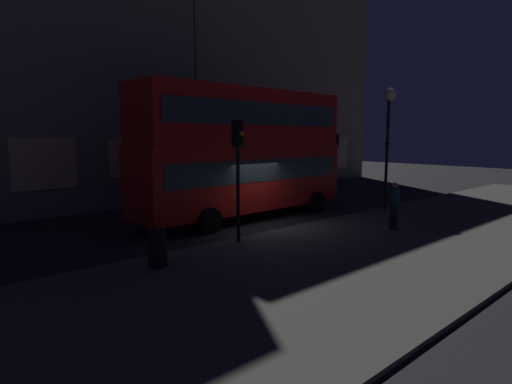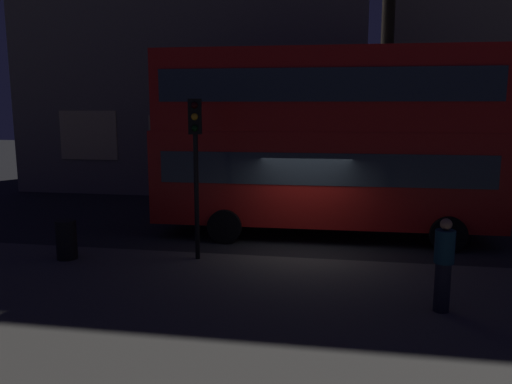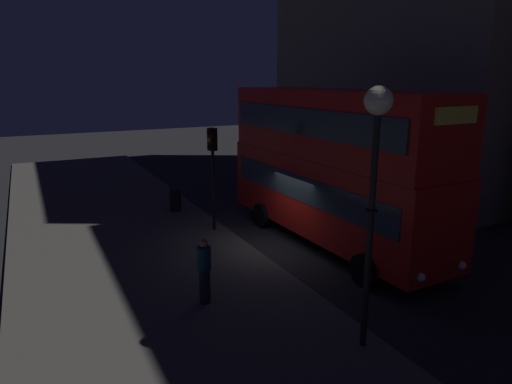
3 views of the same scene
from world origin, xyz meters
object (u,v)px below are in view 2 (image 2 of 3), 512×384
at_px(pedestrian, 444,264).
at_px(traffic_light_near_kerb, 195,145).
at_px(litter_bin, 66,240).
at_px(double_decker_bus, 324,135).

bearing_deg(pedestrian, traffic_light_near_kerb, -135.56).
height_order(traffic_light_near_kerb, pedestrian, traffic_light_near_kerb).
distance_m(traffic_light_near_kerb, pedestrian, 6.28).
distance_m(traffic_light_near_kerb, litter_bin, 4.06).
height_order(traffic_light_near_kerb, litter_bin, traffic_light_near_kerb).
xyz_separation_m(double_decker_bus, litter_bin, (-6.23, -3.86, -2.45)).
height_order(double_decker_bus, litter_bin, double_decker_bus).
bearing_deg(traffic_light_near_kerb, litter_bin, 176.61).
height_order(double_decker_bus, pedestrian, double_decker_bus).
relative_size(double_decker_bus, traffic_light_near_kerb, 2.57).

